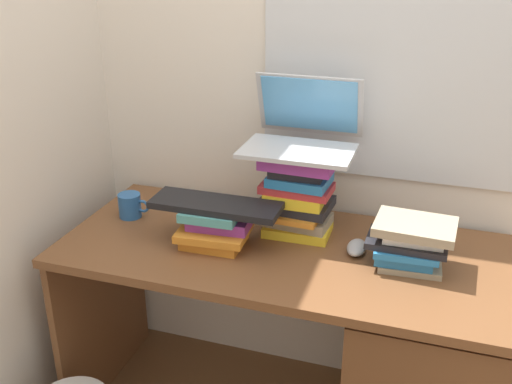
% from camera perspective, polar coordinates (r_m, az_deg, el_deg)
% --- Properties ---
extents(wall_back, '(6.00, 0.06, 2.60)m').
position_cam_1_polar(wall_back, '(2.08, 5.69, 13.55)').
color(wall_back, silver).
rests_on(wall_back, ground).
extents(wall_left, '(0.05, 6.00, 2.60)m').
position_cam_1_polar(wall_left, '(2.11, -20.25, 12.40)').
color(wall_left, beige).
rests_on(wall_left, ground).
extents(desk, '(1.43, 0.64, 0.72)m').
position_cam_1_polar(desk, '(2.05, 12.34, -15.08)').
color(desk, brown).
rests_on(desk, ground).
extents(book_stack_tall, '(0.26, 0.20, 0.29)m').
position_cam_1_polar(book_stack_tall, '(1.97, 3.96, -0.16)').
color(book_stack_tall, yellow).
rests_on(book_stack_tall, desk).
extents(book_stack_keyboard_riser, '(0.24, 0.20, 0.12)m').
position_cam_1_polar(book_stack_keyboard_riser, '(1.94, -3.92, -3.31)').
color(book_stack_keyboard_riser, orange).
rests_on(book_stack_keyboard_riser, desk).
extents(book_stack_side, '(0.26, 0.19, 0.15)m').
position_cam_1_polar(book_stack_side, '(1.85, 14.53, -4.69)').
color(book_stack_side, gray).
rests_on(book_stack_side, desk).
extents(laptop, '(0.36, 0.30, 0.23)m').
position_cam_1_polar(laptop, '(1.96, 4.50, 5.83)').
color(laptop, '#B7BABF').
rests_on(laptop, book_stack_tall).
extents(keyboard, '(0.42, 0.14, 0.02)m').
position_cam_1_polar(keyboard, '(1.91, -3.87, -1.25)').
color(keyboard, black).
rests_on(keyboard, book_stack_keyboard_riser).
extents(computer_mouse, '(0.06, 0.10, 0.04)m').
position_cam_1_polar(computer_mouse, '(1.92, 9.59, -5.26)').
color(computer_mouse, '#A5A8AD').
rests_on(computer_mouse, desk).
extents(mug, '(0.12, 0.08, 0.09)m').
position_cam_1_polar(mug, '(2.16, -11.93, -1.27)').
color(mug, '#265999').
rests_on(mug, desk).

